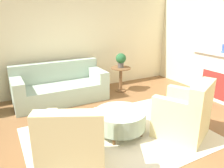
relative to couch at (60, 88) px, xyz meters
name	(u,v)px	position (x,y,z in m)	size (l,w,h in m)	color
ground_plane	(120,136)	(0.43, -2.07, -0.32)	(16.00, 16.00, 0.00)	brown
wall_back	(67,38)	(0.43, 0.62, 1.08)	(9.25, 0.12, 2.80)	beige
rug	(120,136)	(0.43, -2.07, -0.31)	(3.03, 2.16, 0.01)	beige
couch	(60,88)	(0.00, 0.00, 0.00)	(2.10, 0.92, 0.88)	#9EB29E
armchair_left	(73,148)	(-0.55, -2.55, 0.06)	(1.05, 1.04, 0.96)	beige
armchair_right	(185,115)	(1.40, -2.55, 0.06)	(1.05, 1.04, 0.96)	beige
ottoman_table	(120,119)	(0.47, -1.99, -0.04)	(0.87, 0.87, 0.41)	#9EB29E
side_table	(121,75)	(1.59, -0.12, 0.12)	(0.51, 0.51, 0.64)	brown
fireplace	(222,76)	(3.34, -1.81, 0.28)	(0.44, 1.57, 1.14)	silver
potted_plant_on_side_table	(121,59)	(1.59, -0.12, 0.55)	(0.26, 0.26, 0.37)	#4C4742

